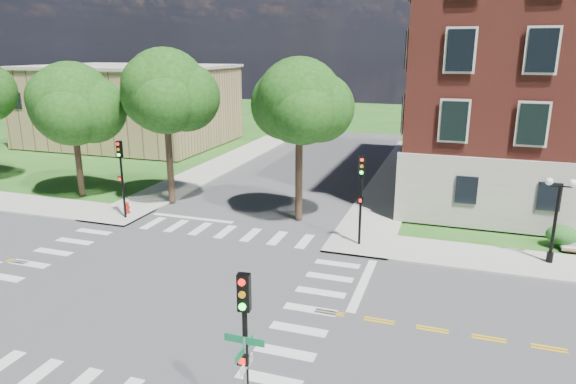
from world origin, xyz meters
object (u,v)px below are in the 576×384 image
(traffic_signal_ne, at_px, (361,189))
(traffic_signal_nw, at_px, (121,169))
(twin_lamp_west, at_px, (556,216))
(street_sign_pole, at_px, (245,368))
(fire_hydrant, at_px, (127,208))
(traffic_signal_se, at_px, (245,337))

(traffic_signal_ne, relative_size, traffic_signal_nw, 1.00)
(twin_lamp_west, distance_m, street_sign_pole, 18.28)
(street_sign_pole, height_order, fire_hydrant, street_sign_pole)
(traffic_signal_nw, distance_m, fire_hydrant, 2.85)
(traffic_signal_ne, bearing_deg, traffic_signal_se, -90.61)
(traffic_signal_se, relative_size, twin_lamp_west, 1.13)
(traffic_signal_nw, relative_size, fire_hydrant, 6.40)
(traffic_signal_ne, bearing_deg, traffic_signal_nw, -179.29)
(traffic_signal_se, relative_size, fire_hydrant, 6.40)
(traffic_signal_se, xyz_separation_m, twin_lamp_west, (9.48, 15.57, -0.66))
(traffic_signal_se, bearing_deg, traffic_signal_nw, 134.30)
(traffic_signal_se, bearing_deg, twin_lamp_west, 58.67)
(traffic_signal_se, distance_m, traffic_signal_nw, 20.66)
(traffic_signal_se, height_order, street_sign_pole, traffic_signal_se)
(traffic_signal_se, distance_m, twin_lamp_west, 18.25)
(traffic_signal_ne, distance_m, street_sign_pole, 15.05)
(street_sign_pole, bearing_deg, traffic_signal_nw, 134.22)
(traffic_signal_nw, height_order, street_sign_pole, traffic_signal_nw)
(traffic_signal_nw, bearing_deg, traffic_signal_se, -45.70)
(traffic_signal_se, distance_m, traffic_signal_ne, 14.97)
(traffic_signal_nw, bearing_deg, twin_lamp_west, 1.89)
(street_sign_pole, relative_size, fire_hydrant, 4.13)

